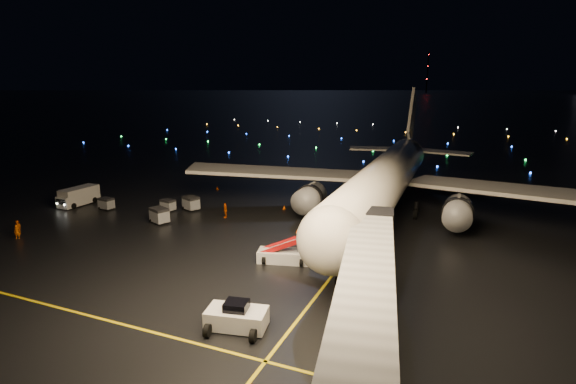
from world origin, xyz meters
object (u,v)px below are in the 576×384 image
at_px(baggage_cart_3, 106,204).
at_px(airliner, 390,152).
at_px(crew_b, 18,227).
at_px(service_truck, 79,196).
at_px(pushback_tug, 237,315).
at_px(baggage_cart_2, 168,205).
at_px(crew_a, 17,232).
at_px(baggage_cart_1, 191,203).
at_px(belt_loader, 284,244).
at_px(crew_c, 225,210).
at_px(baggage_cart_0, 159,216).

bearing_deg(baggage_cart_3, airliner, 27.93).
bearing_deg(crew_b, service_truck, 105.12).
bearing_deg(pushback_tug, baggage_cart_2, 124.59).
distance_m(crew_a, baggage_cart_1, 20.12).
height_order(belt_loader, crew_c, belt_loader).
xyz_separation_m(service_truck, baggage_cart_1, (15.92, 3.74, -0.33)).
distance_m(service_truck, baggage_cart_2, 13.49).
bearing_deg(crew_c, baggage_cart_1, -138.54).
relative_size(pushback_tug, baggage_cart_1, 1.93).
bearing_deg(crew_b, crew_c, 36.68).
xyz_separation_m(service_truck, crew_a, (5.06, -13.20, -0.46)).
bearing_deg(baggage_cart_3, baggage_cart_0, -5.09).
height_order(crew_b, baggage_cart_1, baggage_cart_1).
relative_size(service_truck, baggage_cart_1, 3.13).
bearing_deg(crew_b, crew_a, -41.63).
bearing_deg(crew_a, baggage_cart_3, 49.64).
bearing_deg(baggage_cart_3, service_truck, -178.43).
bearing_deg(baggage_cart_2, crew_a, -108.60).
distance_m(pushback_tug, baggage_cart_2, 31.88).
bearing_deg(airliner, crew_b, -146.21).
bearing_deg(baggage_cart_3, crew_a, -84.43).
bearing_deg(crew_a, airliner, -2.45).
distance_m(crew_a, baggage_cart_3, 12.75).
height_order(service_truck, crew_c, service_truck).
xyz_separation_m(pushback_tug, baggage_cart_0, (-20.39, 17.40, -0.04)).
relative_size(service_truck, crew_a, 4.32).
bearing_deg(crew_a, baggage_cart_1, 17.86).
xyz_separation_m(crew_a, baggage_cart_2, (8.24, 15.45, -0.02)).
bearing_deg(crew_c, crew_a, -83.82).
bearing_deg(baggage_cart_1, belt_loader, -7.73).
distance_m(airliner, crew_b, 44.94).
bearing_deg(service_truck, baggage_cart_3, -2.71).
distance_m(airliner, baggage_cart_2, 29.91).
bearing_deg(service_truck, airliner, 20.48).
relative_size(service_truck, baggage_cart_0, 3.02).
relative_size(belt_loader, crew_b, 4.42).
relative_size(service_truck, baggage_cart_3, 3.61).
bearing_deg(crew_a, belt_loader, -29.11).
relative_size(baggage_cart_1, baggage_cart_3, 1.15).
bearing_deg(service_truck, pushback_tug, -26.79).
height_order(baggage_cart_0, baggage_cart_3, baggage_cart_0).
bearing_deg(service_truck, baggage_cart_1, 15.39).
relative_size(airliner, baggage_cart_2, 31.22).
bearing_deg(baggage_cart_1, pushback_tug, -25.38).
relative_size(pushback_tug, baggage_cart_0, 1.87).
height_order(airliner, crew_b, airliner).
height_order(baggage_cart_0, baggage_cart_1, baggage_cart_0).
bearing_deg(service_truck, baggage_cart_0, -7.18).
relative_size(belt_loader, crew_a, 4.69).
distance_m(belt_loader, service_truck, 35.35).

